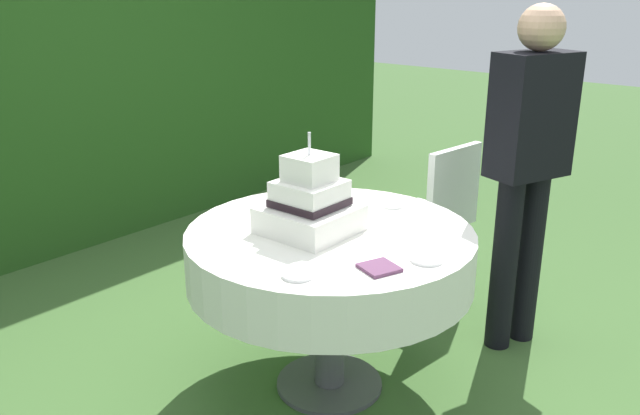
{
  "coord_description": "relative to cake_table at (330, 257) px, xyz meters",
  "views": [
    {
      "loc": [
        -1.91,
        -1.58,
        1.69
      ],
      "look_at": [
        -0.03,
        0.03,
        0.83
      ],
      "focal_mm": 36.9,
      "sensor_mm": 36.0,
      "label": 1
    }
  ],
  "objects": [
    {
      "name": "ground_plane",
      "position": [
        0.0,
        0.0,
        -0.61
      ],
      "size": [
        20.0,
        20.0,
        0.0
      ],
      "primitive_type": "plane",
      "color": "#3D602D"
    },
    {
      "name": "foliage_hedge",
      "position": [
        0.0,
        2.47,
        0.71
      ],
      "size": [
        6.73,
        0.48,
        2.65
      ],
      "primitive_type": "cube",
      "color": "#234C19",
      "rests_on": "ground_plane"
    },
    {
      "name": "cake_table",
      "position": [
        0.0,
        0.0,
        0.0
      ],
      "size": [
        1.17,
        1.17,
        0.73
      ],
      "color": "#4C4C51",
      "rests_on": "ground_plane"
    },
    {
      "name": "wedding_cake",
      "position": [
        -0.06,
        0.06,
        0.23
      ],
      "size": [
        0.34,
        0.34,
        0.41
      ],
      "color": "white",
      "rests_on": "cake_table"
    },
    {
      "name": "serving_plate_near",
      "position": [
        0.37,
        0.28,
        0.12
      ],
      "size": [
        0.12,
        0.12,
        0.01
      ],
      "primitive_type": "cylinder",
      "color": "white",
      "rests_on": "cake_table"
    },
    {
      "name": "serving_plate_far",
      "position": [
        -0.01,
        -0.46,
        0.12
      ],
      "size": [
        0.12,
        0.12,
        0.01
      ],
      "primitive_type": "cylinder",
      "color": "white",
      "rests_on": "cake_table"
    },
    {
      "name": "serving_plate_left",
      "position": [
        -0.41,
        -0.19,
        0.12
      ],
      "size": [
        0.11,
        0.11,
        0.01
      ],
      "primitive_type": "cylinder",
      "color": "white",
      "rests_on": "cake_table"
    },
    {
      "name": "serving_plate_right",
      "position": [
        0.42,
        -0.02,
        0.12
      ],
      "size": [
        0.1,
        0.1,
        0.01
      ],
      "primitive_type": "cylinder",
      "color": "white",
      "rests_on": "cake_table"
    },
    {
      "name": "napkin_stack",
      "position": [
        -0.18,
        -0.37,
        0.12
      ],
      "size": [
        0.15,
        0.15,
        0.01
      ],
      "primitive_type": "cube",
      "rotation": [
        0.0,
        0.0,
        -0.35
      ],
      "color": "#603856",
      "rests_on": "cake_table"
    },
    {
      "name": "garden_chair",
      "position": [
        1.0,
        0.09,
        -0.07
      ],
      "size": [
        0.44,
        0.44,
        0.89
      ],
      "color": "white",
      "rests_on": "ground_plane"
    },
    {
      "name": "standing_person",
      "position": [
        0.87,
        -0.43,
        0.31
      ],
      "size": [
        0.41,
        0.31,
        1.6
      ],
      "color": "black",
      "rests_on": "ground_plane"
    }
  ]
}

